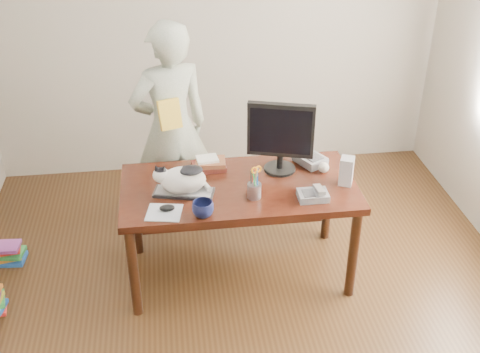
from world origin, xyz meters
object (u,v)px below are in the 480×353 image
at_px(monitor, 281,134).
at_px(book_stack, 209,164).
at_px(baseball, 324,167).
at_px(calculator, 310,159).
at_px(speaker, 346,171).
at_px(book_pile_b, 8,253).
at_px(keyboard, 184,192).
at_px(cat, 181,179).
at_px(coffee_mug, 203,209).
at_px(phone, 314,195).
at_px(pen_cup, 254,189).
at_px(desk, 238,197).
at_px(mouse, 167,208).
at_px(person, 171,129).

distance_m(monitor, book_stack, 0.56).
xyz_separation_m(baseball, calculator, (-0.06, 0.14, -0.01)).
height_order(speaker, book_pile_b, speaker).
relative_size(calculator, book_pile_b, 1.03).
bearing_deg(keyboard, monitor, 30.70).
bearing_deg(cat, coffee_mug, -53.46).
height_order(keyboard, phone, phone).
xyz_separation_m(pen_cup, book_stack, (-0.26, 0.42, -0.03)).
relative_size(speaker, book_stack, 0.81).
bearing_deg(desk, phone, -33.37).
height_order(monitor, mouse, monitor).
bearing_deg(book_stack, phone, -37.75).
bearing_deg(calculator, desk, 168.49).
bearing_deg(book_pile_b, person, 16.50).
bearing_deg(calculator, pen_cup, -167.45).
height_order(desk, cat, cat).
xyz_separation_m(coffee_mug, phone, (0.73, 0.11, -0.02)).
bearing_deg(speaker, phone, -124.78).
bearing_deg(monitor, pen_cup, -109.59).
xyz_separation_m(cat, book_pile_b, (-1.33, 0.41, -0.79)).
height_order(keyboard, coffee_mug, coffee_mug).
distance_m(keyboard, calculator, 0.98).
bearing_deg(cat, phone, 2.23).
relative_size(mouse, person, 0.06).
bearing_deg(monitor, cat, -146.88).
xyz_separation_m(desk, speaker, (0.72, -0.15, 0.25)).
xyz_separation_m(baseball, book_pile_b, (-2.33, 0.25, -0.72)).
xyz_separation_m(mouse, book_pile_b, (-1.23, 0.60, -0.70)).
bearing_deg(baseball, book_pile_b, 173.87).
relative_size(monitor, mouse, 4.74).
height_order(desk, book_stack, book_stack).
bearing_deg(pen_cup, keyboard, 167.41).
relative_size(keyboard, book_stack, 1.73).
bearing_deg(phone, coffee_mug, -171.20).
bearing_deg(desk, speaker, -11.46).
height_order(desk, book_pile_b, desk).
relative_size(desk, phone, 8.18).
xyz_separation_m(keyboard, person, (-0.06, 0.79, 0.09)).
height_order(baseball, calculator, baseball).
bearing_deg(speaker, baseball, 147.46).
relative_size(keyboard, mouse, 3.86).
relative_size(keyboard, coffee_mug, 3.11).
bearing_deg(pen_cup, person, 120.07).
bearing_deg(cat, baseball, 22.33).
distance_m(mouse, calculator, 1.15).
bearing_deg(keyboard, mouse, -107.95).
height_order(desk, person, person).
xyz_separation_m(monitor, pen_cup, (-0.23, -0.32, -0.23)).
bearing_deg(coffee_mug, pen_cup, 26.60).
distance_m(cat, person, 0.79).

